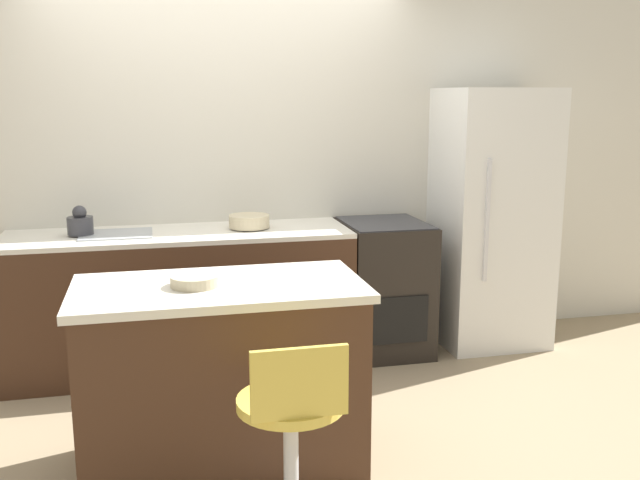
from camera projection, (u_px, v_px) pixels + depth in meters
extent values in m
plane|color=#998466|center=(240.00, 381.00, 4.47)|extent=(14.00, 14.00, 0.00)
cube|color=beige|center=(223.00, 164.00, 4.88)|extent=(8.00, 0.06, 2.60)
cube|color=#422819|center=(181.00, 302.00, 4.64)|extent=(2.19, 0.65, 0.87)
cube|color=silver|center=(179.00, 234.00, 4.55)|extent=(2.19, 0.65, 0.03)
cube|color=#9EA3A8|center=(116.00, 234.00, 4.46)|extent=(0.44, 0.36, 0.01)
cube|color=#422819|center=(222.00, 380.00, 3.38)|extent=(1.29, 0.66, 0.86)
cube|color=silver|center=(219.00, 288.00, 3.29)|extent=(1.34, 0.70, 0.04)
cube|color=black|center=(384.00, 287.00, 4.95)|extent=(0.56, 0.65, 0.90)
cube|color=black|center=(399.00, 320.00, 4.66)|extent=(0.39, 0.01, 0.32)
cube|color=#333338|center=(385.00, 223.00, 4.86)|extent=(0.54, 0.62, 0.01)
cube|color=silver|center=(491.00, 218.00, 5.04)|extent=(0.73, 0.64, 1.81)
cube|color=silver|center=(487.00, 221.00, 4.67)|extent=(0.02, 0.02, 0.81)
cylinder|color=#B7B7BC|center=(291.00, 474.00, 2.82)|extent=(0.06, 0.06, 0.57)
cylinder|color=gold|center=(291.00, 402.00, 2.76)|extent=(0.42, 0.42, 0.04)
cube|color=gold|center=(300.00, 383.00, 2.56)|extent=(0.36, 0.02, 0.27)
cylinder|color=#333338|center=(80.00, 226.00, 4.42)|extent=(0.16, 0.16, 0.11)
sphere|color=#333338|center=(79.00, 212.00, 4.40)|extent=(0.09, 0.09, 0.09)
cylinder|color=#C1B28E|center=(249.00, 221.00, 4.66)|extent=(0.26, 0.26, 0.08)
cylinder|color=#C1B28E|center=(195.00, 281.00, 3.25)|extent=(0.22, 0.22, 0.05)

